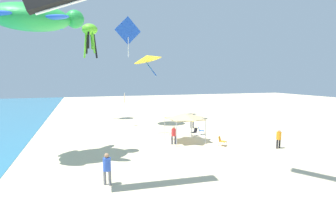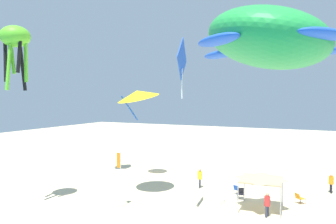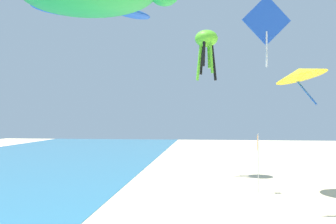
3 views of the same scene
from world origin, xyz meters
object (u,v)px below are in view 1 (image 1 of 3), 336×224
at_px(cooler_box, 171,134).
at_px(person_by_tent, 279,137).
at_px(kite_turtle_green, 33,18).
at_px(folding_chair_facing_ocean, 201,130).
at_px(kite_delta_yellow, 147,58).
at_px(kite_diamond_blue, 128,32).
at_px(kite_octopus_lime, 90,31).
at_px(person_beachcomber, 174,134).
at_px(canopy_tent, 185,116).
at_px(folding_chair_left_of_tent, 222,140).
at_px(folding_chair_right_of_tent, 194,131).
at_px(person_near_umbrella, 192,120).
at_px(person_far_stroller, 107,166).
at_px(banner_flag, 125,106).
at_px(beach_umbrella, 197,106).

xyz_separation_m(cooler_box, person_by_tent, (-7.55, -6.95, 0.78)).
bearing_deg(person_by_tent, kite_turtle_green, -17.64).
relative_size(folding_chair_facing_ocean, kite_delta_yellow, 0.17).
xyz_separation_m(folding_chair_facing_ocean, kite_diamond_blue, (2.00, 7.09, 9.89)).
distance_m(person_by_tent, kite_octopus_lime, 27.18).
bearing_deg(kite_delta_yellow, kite_diamond_blue, -2.36).
height_order(person_beachcomber, person_by_tent, person_by_tent).
height_order(canopy_tent, kite_diamond_blue, kite_diamond_blue).
xyz_separation_m(folding_chair_left_of_tent, cooler_box, (5.28, 2.84, -0.27)).
bearing_deg(kite_turtle_green, folding_chair_right_of_tent, 8.44).
xyz_separation_m(folding_chair_right_of_tent, folding_chair_facing_ocean, (0.47, -0.93, 0.00)).
xyz_separation_m(person_near_umbrella, kite_turtle_green, (-7.86, 15.18, 8.91)).
bearing_deg(cooler_box, folding_chair_facing_ocean, -99.53).
relative_size(folding_chair_right_of_tent, folding_chair_facing_ocean, 1.00).
distance_m(folding_chair_left_of_tent, folding_chair_right_of_tent, 4.35).
height_order(person_far_stroller, person_beachcomber, person_far_stroller).
distance_m(folding_chair_left_of_tent, person_far_stroller, 11.75).
bearing_deg(folding_chair_facing_ocean, kite_turtle_green, 123.14).
height_order(kite_turtle_green, kite_diamond_blue, kite_diamond_blue).
xyz_separation_m(kite_diamond_blue, kite_delta_yellow, (5.25, -3.24, -2.06)).
xyz_separation_m(canopy_tent, person_by_tent, (-4.70, -6.62, -1.41)).
xyz_separation_m(folding_chair_left_of_tent, kite_octopus_lime, (18.14, 10.00, 11.61)).
bearing_deg(folding_chair_right_of_tent, person_beachcomber, -62.96).
bearing_deg(folding_chair_left_of_tent, person_near_umbrella, 40.13).
bearing_deg(person_far_stroller, kite_octopus_lime, 126.47).
xyz_separation_m(cooler_box, person_far_stroller, (-10.86, 7.49, 0.87)).
bearing_deg(person_far_stroller, person_by_tent, 50.16).
bearing_deg(folding_chair_facing_ocean, banner_flag, 60.42).
bearing_deg(person_near_umbrella, kite_octopus_lime, 124.16).
xyz_separation_m(folding_chair_left_of_tent, kite_diamond_blue, (6.76, 6.85, 9.89)).
distance_m(folding_chair_right_of_tent, person_by_tent, 8.15).
relative_size(folding_chair_right_of_tent, kite_turtle_green, 0.13).
bearing_deg(kite_diamond_blue, canopy_tent, -58.13).
distance_m(cooler_box, person_beachcomber, 3.68).
bearing_deg(person_beachcomber, kite_diamond_blue, -47.60).
relative_size(folding_chair_facing_ocean, person_near_umbrella, 0.47).
relative_size(folding_chair_right_of_tent, kite_delta_yellow, 0.17).
height_order(folding_chair_left_of_tent, kite_diamond_blue, kite_diamond_blue).
bearing_deg(cooler_box, kite_delta_yellow, 6.52).
bearing_deg(person_by_tent, beach_umbrella, -99.89).
bearing_deg(person_beachcomber, kite_turtle_green, 18.36).
bearing_deg(banner_flag, kite_diamond_blue, 176.18).
height_order(person_near_umbrella, person_by_tent, person_near_umbrella).
relative_size(cooler_box, kite_octopus_lime, 0.16).
relative_size(folding_chair_facing_ocean, kite_diamond_blue, 0.21).
distance_m(beach_umbrella, folding_chair_right_of_tent, 11.51).
bearing_deg(folding_chair_left_of_tent, folding_chair_right_of_tent, 54.81).
distance_m(folding_chair_right_of_tent, kite_diamond_blue, 11.91).
xyz_separation_m(folding_chair_right_of_tent, person_by_tent, (-6.56, -4.81, 0.50)).
xyz_separation_m(beach_umbrella, kite_turtle_green, (-14.19, 18.63, 8.00)).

